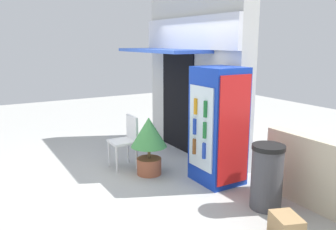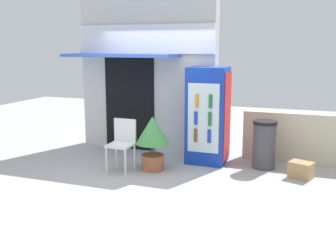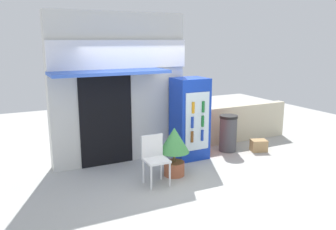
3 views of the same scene
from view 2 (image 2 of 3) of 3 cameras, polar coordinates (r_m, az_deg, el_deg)
ground at (r=6.91m, az=-4.79°, el=-8.26°), size 16.00×16.00×0.00m
storefront_building at (r=8.12m, az=-3.19°, el=6.18°), size 2.96×1.12×3.17m
drink_cooler at (r=7.24m, az=5.95°, el=-0.06°), size 0.74×0.69×1.80m
plastic_chair at (r=6.87m, az=-6.76°, el=-3.78°), size 0.42×0.43×0.91m
potted_plant_near_shop at (r=6.81m, az=-2.31°, el=-3.25°), size 0.59×0.59×0.97m
trash_bin at (r=7.17m, az=14.04°, el=-4.22°), size 0.43×0.43×0.87m
stone_boundary_wall at (r=7.69m, az=21.00°, el=-3.36°), size 2.66×0.23×0.95m
cardboard_box at (r=6.88m, az=19.08°, el=-7.68°), size 0.44×0.38×0.27m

